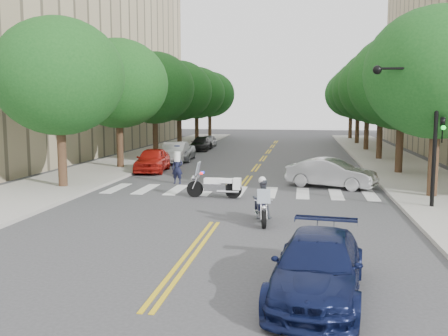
% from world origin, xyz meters
% --- Properties ---
extents(ground, '(140.00, 140.00, 0.00)m').
position_xyz_m(ground, '(0.00, 0.00, 0.00)').
color(ground, '#38383A').
rests_on(ground, ground).
extents(sidewalk_left, '(5.00, 60.00, 0.15)m').
position_xyz_m(sidewalk_left, '(-9.50, 22.00, 0.07)').
color(sidewalk_left, '#9E9991').
rests_on(sidewalk_left, ground).
extents(sidewalk_right, '(5.00, 60.00, 0.15)m').
position_xyz_m(sidewalk_right, '(9.50, 22.00, 0.07)').
color(sidewalk_right, '#9E9991').
rests_on(sidewalk_right, ground).
extents(tree_l_0, '(6.40, 6.40, 8.45)m').
position_xyz_m(tree_l_0, '(-8.80, 6.00, 5.55)').
color(tree_l_0, '#382316').
rests_on(tree_l_0, ground).
extents(tree_l_1, '(6.40, 6.40, 8.45)m').
position_xyz_m(tree_l_1, '(-8.80, 14.00, 5.55)').
color(tree_l_1, '#382316').
rests_on(tree_l_1, ground).
extents(tree_l_2, '(6.40, 6.40, 8.45)m').
position_xyz_m(tree_l_2, '(-8.80, 22.00, 5.55)').
color(tree_l_2, '#382316').
rests_on(tree_l_2, ground).
extents(tree_l_3, '(6.40, 6.40, 8.45)m').
position_xyz_m(tree_l_3, '(-8.80, 30.00, 5.55)').
color(tree_l_3, '#382316').
rests_on(tree_l_3, ground).
extents(tree_l_4, '(6.40, 6.40, 8.45)m').
position_xyz_m(tree_l_4, '(-8.80, 38.00, 5.55)').
color(tree_l_4, '#382316').
rests_on(tree_l_4, ground).
extents(tree_l_5, '(6.40, 6.40, 8.45)m').
position_xyz_m(tree_l_5, '(-8.80, 46.00, 5.55)').
color(tree_l_5, '#382316').
rests_on(tree_l_5, ground).
extents(tree_r_0, '(6.40, 6.40, 8.45)m').
position_xyz_m(tree_r_0, '(8.80, 6.00, 5.55)').
color(tree_r_0, '#382316').
rests_on(tree_r_0, ground).
extents(tree_r_1, '(6.40, 6.40, 8.45)m').
position_xyz_m(tree_r_1, '(8.80, 14.00, 5.55)').
color(tree_r_1, '#382316').
rests_on(tree_r_1, ground).
extents(tree_r_2, '(6.40, 6.40, 8.45)m').
position_xyz_m(tree_r_2, '(8.80, 22.00, 5.55)').
color(tree_r_2, '#382316').
rests_on(tree_r_2, ground).
extents(tree_r_3, '(6.40, 6.40, 8.45)m').
position_xyz_m(tree_r_3, '(8.80, 30.00, 5.55)').
color(tree_r_3, '#382316').
rests_on(tree_r_3, ground).
extents(tree_r_4, '(6.40, 6.40, 8.45)m').
position_xyz_m(tree_r_4, '(8.80, 38.00, 5.55)').
color(tree_r_4, '#382316').
rests_on(tree_r_4, ground).
extents(tree_r_5, '(6.40, 6.40, 8.45)m').
position_xyz_m(tree_r_5, '(8.80, 46.00, 5.55)').
color(tree_r_5, '#382316').
rests_on(tree_r_5, ground).
extents(traffic_signal_pole, '(2.82, 0.42, 6.00)m').
position_xyz_m(traffic_signal_pole, '(7.72, 3.50, 3.72)').
color(traffic_signal_pole, black).
rests_on(traffic_signal_pole, ground).
extents(motorcycle_police, '(0.77, 2.06, 1.67)m').
position_xyz_m(motorcycle_police, '(1.66, 0.24, 0.75)').
color(motorcycle_police, black).
rests_on(motorcycle_police, ground).
extents(motorcycle_parked, '(2.52, 0.55, 1.63)m').
position_xyz_m(motorcycle_parked, '(-0.65, 4.77, 0.57)').
color(motorcycle_parked, black).
rests_on(motorcycle_parked, ground).
extents(officer_standing, '(0.64, 0.45, 1.66)m').
position_xyz_m(officer_standing, '(-3.54, 8.50, 0.83)').
color(officer_standing, black).
rests_on(officer_standing, ground).
extents(convertible, '(4.75, 3.06, 1.48)m').
position_xyz_m(convertible, '(4.51, 8.50, 0.74)').
color(convertible, '#B2B1B4').
rests_on(convertible, ground).
extents(sedan_blue, '(2.42, 4.85, 1.35)m').
position_xyz_m(sedan_blue, '(3.43, -6.50, 0.68)').
color(sedan_blue, '#0D1539').
rests_on(sedan_blue, ground).
extents(parked_car_a, '(2.22, 4.58, 1.51)m').
position_xyz_m(parked_car_a, '(-6.30, 13.00, 0.75)').
color(parked_car_a, '#B41A13').
rests_on(parked_car_a, ground).
extents(parked_car_b, '(1.97, 4.68, 1.50)m').
position_xyz_m(parked_car_b, '(-6.16, 18.00, 0.75)').
color(parked_car_b, silver).
rests_on(parked_car_b, ground).
extents(parked_car_c, '(2.62, 4.98, 1.34)m').
position_xyz_m(parked_car_c, '(-6.30, 19.50, 0.67)').
color(parked_car_c, '#9EA1A6').
rests_on(parked_car_c, ground).
extents(parked_car_d, '(1.87, 4.25, 1.21)m').
position_xyz_m(parked_car_d, '(-6.30, 28.15, 0.61)').
color(parked_car_d, black).
rests_on(parked_car_d, ground).
extents(parked_car_e, '(1.59, 3.66, 1.23)m').
position_xyz_m(parked_car_e, '(-6.30, 31.81, 0.61)').
color(parked_car_e, '#99999E').
rests_on(parked_car_e, ground).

